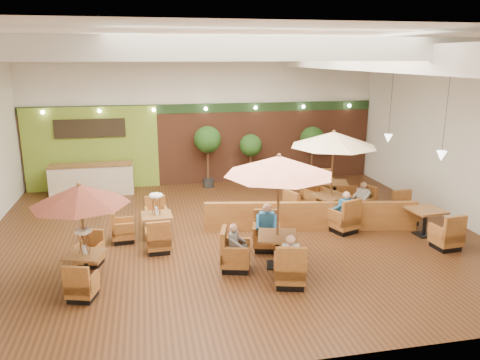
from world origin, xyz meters
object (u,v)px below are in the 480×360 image
object	(u,v)px
table_0	(81,207)
topiary_2	(312,141)
table_3	(148,225)
diner_1	(267,223)
table_1	(276,187)
diner_3	(345,208)
diner_0	(290,255)
table_2	(333,160)
topiary_1	(251,147)
table_5	(327,194)
service_counter	(92,179)
diner_2	(235,242)
table_4	(425,223)
diner_4	(362,196)
booth_divider	(311,216)
topiary_0	(208,142)

from	to	relation	value
table_0	topiary_2	world-z (taller)	table_0
table_3	diner_1	size ratio (longest dim) A/B	3.08
table_1	diner_3	xyz separation A→B (m)	(2.63, 1.85, -1.27)
diner_0	table_2	bearing A→B (deg)	75.14
table_2	topiary_1	world-z (taller)	table_2
table_0	table_5	world-z (taller)	table_0
table_0	table_3	world-z (taller)	table_0
table_1	service_counter	bearing A→B (deg)	139.06
table_3	diner_2	size ratio (longest dim) A/B	3.49
service_counter	diner_3	distance (m)	9.42
table_3	diner_1	xyz separation A→B (m)	(3.07, -1.34, 0.32)
diner_1	table_1	bearing A→B (deg)	101.91
topiary_1	service_counter	bearing A→B (deg)	-178.13
table_4	diner_0	bearing A→B (deg)	-160.39
service_counter	diner_3	size ratio (longest dim) A/B	3.76
service_counter	diner_4	size ratio (longest dim) A/B	4.12
diner_2	service_counter	bearing A→B (deg)	-135.71
service_counter	table_1	distance (m)	9.03
table_3	diner_1	distance (m)	3.36
table_4	diner_4	distance (m)	2.12
topiary_2	diner_3	world-z (taller)	topiary_2
table_2	diner_0	distance (m)	4.85
topiary_1	diner_0	bearing A→B (deg)	-96.98
service_counter	diner_3	bearing A→B (deg)	-36.04
service_counter	table_3	distance (m)	5.39
booth_divider	diner_1	xyz separation A→B (m)	(-1.66, -1.15, 0.33)
diner_4	table_4	bearing A→B (deg)	-172.31
table_2	diner_2	bearing A→B (deg)	-160.91
table_1	diner_0	world-z (taller)	table_1
table_3	topiary_0	xyz separation A→B (m)	(2.40, 5.21, 1.36)
table_2	diner_4	bearing A→B (deg)	-19.79
service_counter	topiary_0	distance (m)	4.57
table_3	table_2	bearing A→B (deg)	2.39
service_counter	topiary_0	world-z (taller)	topiary_0
table_1	diner_4	distance (m)	4.87
topiary_0	table_5	bearing A→B (deg)	-38.23
table_1	topiary_2	distance (m)	8.45
diner_3	table_3	bearing A→B (deg)	155.16
diner_3	diner_0	bearing A→B (deg)	-150.95
diner_0	diner_1	distance (m)	2.08
table_1	table_5	world-z (taller)	table_1
table_5	diner_3	xyz separation A→B (m)	(-0.58, -2.75, 0.40)
topiary_2	table_4	bearing A→B (deg)	-80.20
table_3	table_4	size ratio (longest dim) A/B	0.92
topiary_1	diner_0	distance (m)	8.73
table_2	table_5	world-z (taller)	table_2
service_counter	diner_1	distance (m)	8.12
topiary_0	diner_0	bearing A→B (deg)	-85.60
table_2	topiary_0	size ratio (longest dim) A/B	1.23
table_2	table_4	size ratio (longest dim) A/B	1.10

